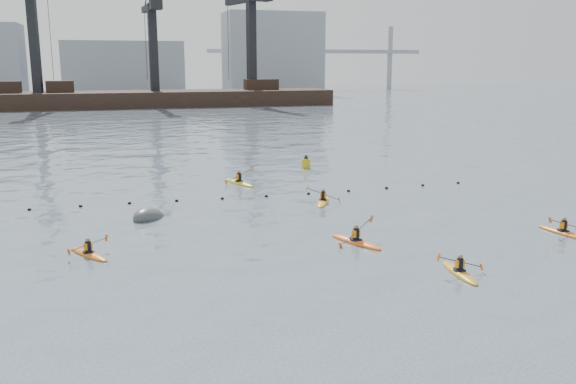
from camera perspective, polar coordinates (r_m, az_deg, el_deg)
name	(u,v)px	position (r m, az deg, el deg)	size (l,w,h in m)	color
ground	(402,340)	(21.03, 10.60, -13.46)	(400.00, 400.00, 0.00)	#3A4954
float_line	(244,197)	(41.23, -4.15, -0.47)	(33.24, 0.73, 0.24)	black
barge_pier	(154,97)	(127.33, -12.39, 8.67)	(72.00, 19.30, 29.50)	black
skyline	(152,60)	(167.48, -12.64, 11.95)	(141.00, 28.00, 22.00)	gray
kayaker_0	(356,241)	(31.10, 6.37, -4.58)	(2.27, 3.43, 1.38)	#ED5B16
kayaker_1	(459,272)	(27.59, 15.75, -7.19)	(2.15, 3.20, 1.10)	#C08416
kayaker_2	(89,253)	(30.51, -18.15, -5.48)	(2.12, 2.95, 0.99)	#CC6013
kayaker_3	(323,201)	(39.70, 3.30, -0.84)	(2.08, 3.24, 1.20)	orange
kayaker_4	(563,232)	(35.67, 24.35, -3.43)	(2.26, 3.38, 1.18)	#C65912
kayaker_5	(239,182)	(45.92, -4.60, 0.93)	(2.38, 3.65, 1.32)	gold
mooring_buoy	(149,218)	(36.70, -12.89, -2.38)	(2.48, 1.47, 1.24)	#383A3D
nav_buoy	(306,163)	(52.52, 1.69, 2.71)	(0.74, 0.74, 1.34)	gold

